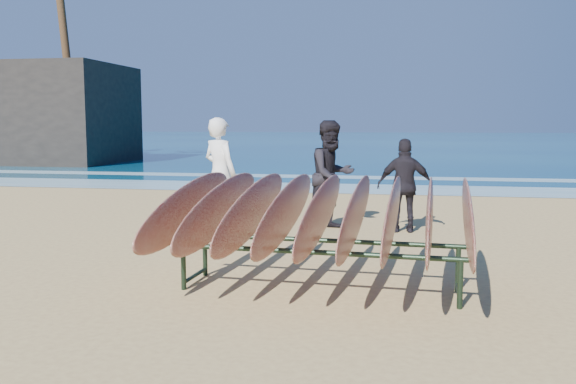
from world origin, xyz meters
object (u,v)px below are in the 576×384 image
(surfboard_rack, at_px, (320,214))
(person_dark_a, at_px, (332,175))
(person_dark_b, at_px, (405,186))
(person_white, at_px, (220,173))
(building, at_px, (16,114))

(surfboard_rack, relative_size, person_dark_a, 1.77)
(person_dark_a, distance_m, person_dark_b, 1.26)
(person_white, height_order, person_dark_b, person_white)
(person_dark_a, bearing_deg, person_dark_b, -47.31)
(surfboard_rack, bearing_deg, person_dark_a, 97.77)
(surfboard_rack, height_order, person_dark_b, person_dark_b)
(surfboard_rack, distance_m, building, 25.28)
(person_dark_b, bearing_deg, person_dark_a, -5.50)
(surfboard_rack, xyz_separation_m, person_dark_a, (-0.30, 3.90, 0.08))
(person_dark_b, bearing_deg, person_white, 0.91)
(person_dark_a, bearing_deg, building, 92.93)
(surfboard_rack, relative_size, person_white, 1.72)
(person_white, distance_m, person_dark_a, 1.95)
(person_dark_a, bearing_deg, surfboard_rack, -129.75)
(surfboard_rack, xyz_separation_m, person_white, (-2.23, 3.65, 0.11))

